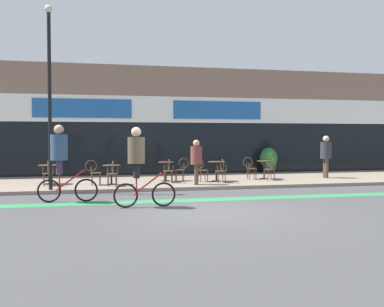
% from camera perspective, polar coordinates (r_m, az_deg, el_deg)
% --- Properties ---
extents(ground_plane, '(120.00, 120.00, 0.00)m').
position_cam_1_polar(ground_plane, '(11.10, 2.22, -7.52)').
color(ground_plane, '#424244').
extents(sidewalk_slab, '(40.00, 5.50, 0.12)m').
position_cam_1_polar(sidewalk_slab, '(18.13, -3.80, -3.56)').
color(sidewalk_slab, gray).
rests_on(sidewalk_slab, ground).
extents(storefront_facade, '(40.00, 4.06, 5.12)m').
position_cam_1_polar(storefront_facade, '(22.71, -5.71, 3.88)').
color(storefront_facade, '#7F6656').
rests_on(storefront_facade, ground).
extents(bike_lane_stripe, '(36.00, 0.70, 0.01)m').
position_cam_1_polar(bike_lane_stripe, '(13.18, -0.26, -5.96)').
color(bike_lane_stripe, '#2D844C').
rests_on(bike_lane_stripe, ground).
extents(bistro_table_0, '(0.78, 0.78, 0.71)m').
position_cam_1_polar(bistro_table_0, '(17.23, -17.68, -2.03)').
color(bistro_table_0, black).
rests_on(bistro_table_0, sidewalk_slab).
extents(bistro_table_1, '(0.65, 0.65, 0.72)m').
position_cam_1_polar(bistro_table_1, '(16.54, -10.20, -2.16)').
color(bistro_table_1, black).
rests_on(bistro_table_1, sidewalk_slab).
extents(bistro_table_2, '(0.60, 0.60, 0.76)m').
position_cam_1_polar(bistro_table_2, '(17.58, -3.34, -1.80)').
color(bistro_table_2, black).
rests_on(bistro_table_2, sidewalk_slab).
extents(bistro_table_3, '(0.68, 0.68, 0.77)m').
position_cam_1_polar(bistro_table_3, '(17.52, 3.13, -1.75)').
color(bistro_table_3, black).
rests_on(bistro_table_3, sidewalk_slab).
extents(bistro_table_4, '(0.61, 0.61, 0.75)m').
position_cam_1_polar(bistro_table_4, '(18.74, 9.17, -1.60)').
color(bistro_table_4, black).
rests_on(bistro_table_4, sidewalk_slab).
extents(cafe_chair_0_near, '(0.45, 0.60, 0.90)m').
position_cam_1_polar(cafe_chair_0_near, '(16.61, -17.82, -2.18)').
color(cafe_chair_0_near, '#4C3823').
rests_on(cafe_chair_0_near, sidewalk_slab).
extents(cafe_chair_1_near, '(0.42, 0.58, 0.90)m').
position_cam_1_polar(cafe_chair_1_near, '(15.92, -10.08, -2.29)').
color(cafe_chair_1_near, '#4C3823').
rests_on(cafe_chair_1_near, sidewalk_slab).
extents(cafe_chair_1_side, '(0.58, 0.42, 0.90)m').
position_cam_1_polar(cafe_chair_1_side, '(16.52, -12.37, -2.15)').
color(cafe_chair_1_side, '#4C3823').
rests_on(cafe_chair_1_side, sidewalk_slab).
extents(cafe_chair_2_near, '(0.42, 0.59, 0.90)m').
position_cam_1_polar(cafe_chair_2_near, '(16.96, -3.01, -1.99)').
color(cafe_chair_2_near, '#4C3823').
rests_on(cafe_chair_2_near, sidewalk_slab).
extents(cafe_chair_2_side, '(0.58, 0.42, 0.90)m').
position_cam_1_polar(cafe_chair_2_side, '(17.69, -1.34, -1.82)').
color(cafe_chair_2_side, '#4C3823').
rests_on(cafe_chair_2_side, sidewalk_slab).
extents(cafe_chair_3_near, '(0.42, 0.58, 0.90)m').
position_cam_1_polar(cafe_chair_3_near, '(16.93, 3.73, -2.00)').
color(cafe_chair_3_near, '#4C3823').
rests_on(cafe_chair_3_near, sidewalk_slab).
extents(cafe_chair_3_side, '(0.59, 0.44, 0.90)m').
position_cam_1_polar(cafe_chair_3_side, '(17.36, 1.16, -1.89)').
color(cafe_chair_3_side, '#4C3823').
rests_on(cafe_chair_3_side, sidewalk_slab).
extents(cafe_chair_4_near, '(0.44, 0.59, 0.90)m').
position_cam_1_polar(cafe_chair_4_near, '(18.17, 9.93, -1.74)').
color(cafe_chair_4_near, '#4C3823').
rests_on(cafe_chair_4_near, sidewalk_slab).
extents(cafe_chair_4_side, '(0.59, 0.43, 0.90)m').
position_cam_1_polar(cafe_chair_4_side, '(18.52, 7.37, -1.66)').
color(cafe_chair_4_side, '#4C3823').
rests_on(cafe_chair_4_side, sidewalk_slab).
extents(planter_pot, '(0.84, 0.84, 1.21)m').
position_cam_1_polar(planter_pot, '(21.73, 9.69, -0.77)').
color(planter_pot, '#232326').
rests_on(planter_pot, sidewalk_slab).
extents(lamp_post, '(0.26, 0.26, 6.00)m').
position_cam_1_polar(lamp_post, '(15.48, -17.65, 8.26)').
color(lamp_post, black).
rests_on(lamp_post, sidewalk_slab).
extents(cyclist_0, '(1.69, 0.52, 2.20)m').
position_cam_1_polar(cyclist_0, '(13.22, -16.33, -0.29)').
color(cyclist_0, black).
rests_on(cyclist_0, ground).
extents(cyclist_1, '(1.66, 0.48, 2.12)m').
position_cam_1_polar(cyclist_1, '(11.85, -6.86, -0.79)').
color(cyclist_1, black).
rests_on(cyclist_1, ground).
extents(pedestrian_near_end, '(0.52, 0.52, 1.78)m').
position_cam_1_polar(pedestrian_near_end, '(19.77, 16.64, 0.08)').
color(pedestrian_near_end, '#4C3D2D').
rests_on(pedestrian_near_end, sidewalk_slab).
extents(pedestrian_far_end, '(0.51, 0.51, 1.63)m').
position_cam_1_polar(pedestrian_far_end, '(16.26, 0.55, -0.58)').
color(pedestrian_far_end, '#4C3D2D').
rests_on(pedestrian_far_end, sidewalk_slab).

